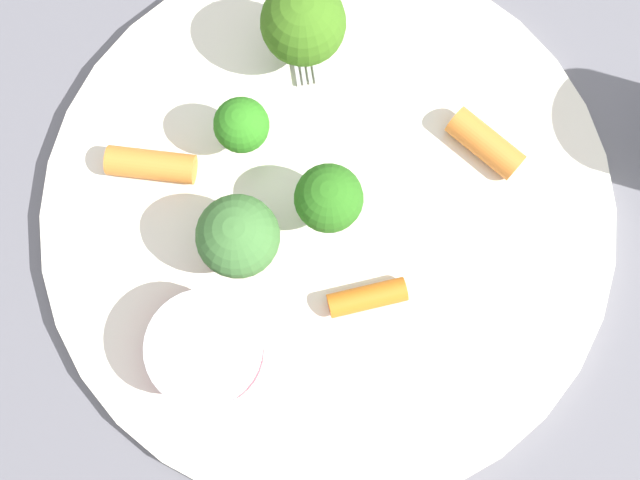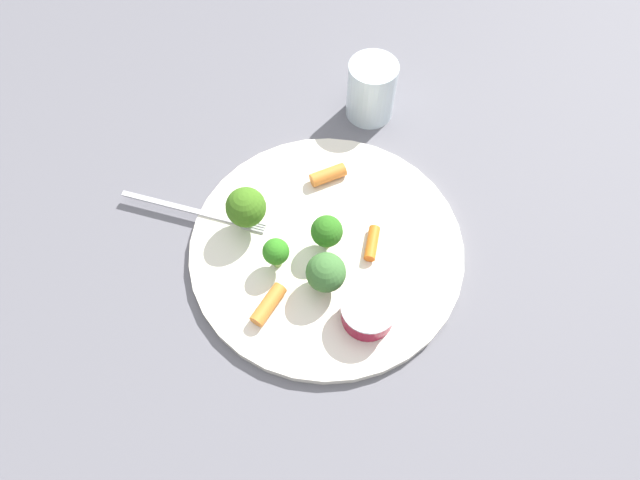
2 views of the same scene
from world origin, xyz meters
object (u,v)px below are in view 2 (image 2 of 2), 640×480
Objects in this scene: plate at (331,248)px; broccoli_floret_1 at (250,208)px; carrot_stick_0 at (273,304)px; sauce_cup at (373,312)px; carrot_stick_2 at (376,242)px; broccoli_floret_2 at (328,273)px; broccoli_floret_0 at (330,233)px; fork at (199,211)px; broccoli_floret_3 at (281,252)px; drinking_glass at (375,90)px; carrot_stick_1 at (333,175)px.

broccoli_floret_1 is at bearing 164.91° from plate.
sauce_cup is at bearing -4.60° from carrot_stick_0.
sauce_cup is at bearing -94.34° from carrot_stick_2.
broccoli_floret_1 is (-0.09, 0.02, 0.04)m from plate.
plate is at bearing 87.26° from broccoli_floret_2.
broccoli_floret_0 reaches higher than fork.
drinking_glass reaches higher than broccoli_floret_3.
drinking_glass reaches higher than sauce_cup.
carrot_stick_0 is at bearing -144.30° from carrot_stick_2.
carrot_stick_1 is 0.10m from carrot_stick_2.
broccoli_floret_2 is at bearing -30.51° from fork.
sauce_cup is 0.73× the size of drinking_glass.
carrot_stick_1 is at bearing 119.00° from carrot_stick_2.
carrot_stick_1 is (-0.04, 0.18, -0.01)m from sauce_cup.
broccoli_floret_0 is 0.09m from broccoli_floret_1.
carrot_stick_0 and carrot_stick_1 have the same top height.
broccoli_floret_2 is at bearing -101.96° from drinking_glass.
broccoli_floret_1 reaches higher than broccoli_floret_0.
carrot_stick_2 is (0.05, 0.00, 0.01)m from plate.
broccoli_floret_0 is at bearing -104.14° from drinking_glass.
carrot_stick_0 is (-0.06, -0.08, 0.01)m from plate.
fork is (-0.20, 0.13, -0.01)m from sauce_cup.
carrot_stick_2 is (0.05, -0.09, -0.00)m from carrot_stick_1.
broccoli_floret_2 is 0.07m from carrot_stick_0.
broccoli_floret_0 is 1.10× the size of broccoli_floret_3.
fork is (-0.10, 0.12, -0.01)m from carrot_stick_0.
plate is 6.04× the size of broccoli_floret_2.
carrot_stick_2 is at bearing -10.50° from fork.
plate is 3.89× the size of drinking_glass.
drinking_glass is at bearing 52.91° from broccoli_floret_1.
broccoli_floret_0 is 1.18× the size of carrot_stick_2.
drinking_glass is at bearing 66.74° from carrot_stick_1.
carrot_stick_2 is at bearing -8.87° from broccoli_floret_1.
drinking_glass is (0.01, 0.30, 0.01)m from sauce_cup.
sauce_cup is at bearing -76.38° from carrot_stick_1.
broccoli_floret_0 is 1.03× the size of carrot_stick_0.
carrot_stick_1 is at bearing 88.69° from broccoli_floret_0.
carrot_stick_2 is at bearing 4.14° from broccoli_floret_0.
carrot_stick_2 is (0.11, 0.08, -0.00)m from carrot_stick_0.
fork is (-0.21, 0.04, -0.00)m from carrot_stick_2.
plate is 7.07× the size of broccoli_floret_3.
broccoli_floret_0 is 0.94× the size of broccoli_floret_2.
broccoli_floret_2 reaches higher than broccoli_floret_3.
carrot_stick_0 is (-0.06, -0.08, -0.02)m from broccoli_floret_0.
carrot_stick_2 is at bearing -90.54° from drinking_glass.
plate is 0.05m from carrot_stick_2.
broccoli_floret_2 is 1.25× the size of carrot_stick_2.
sauce_cup is 0.11m from carrot_stick_0.
broccoli_floret_0 is at bearing 24.51° from broccoli_floret_3.
fork is 2.20× the size of drinking_glass.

